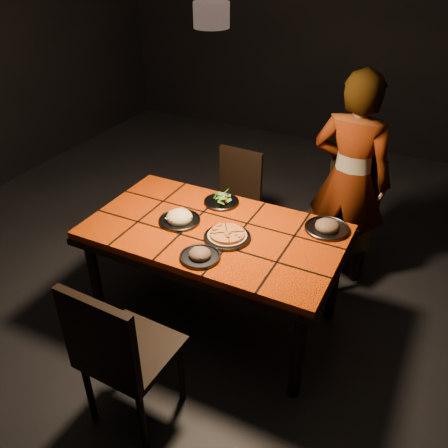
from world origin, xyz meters
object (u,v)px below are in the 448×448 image
at_px(chair_near, 119,351).
at_px(chair_far_left, 235,194).
at_px(chair_far_right, 343,207).
at_px(plate_pasta, 180,218).
at_px(dining_table, 214,239).
at_px(plate_pizza, 227,236).
at_px(diner, 350,180).

xyz_separation_m(chair_near, chair_far_left, (-0.24, 1.86, -0.07)).
bearing_deg(chair_near, chair_far_left, -80.22).
bearing_deg(chair_far_right, chair_near, -87.37).
bearing_deg(chair_far_left, plate_pasta, -84.63).
bearing_deg(chair_far_right, dining_table, -100.71).
bearing_deg(plate_pizza, chair_far_left, 112.80).
bearing_deg(chair_far_right, chair_far_left, -155.10).
relative_size(chair_near, diner, 0.61).
relative_size(dining_table, chair_far_left, 1.91).
height_order(dining_table, chair_near, chair_near).
bearing_deg(diner, chair_far_right, -45.67).
bearing_deg(plate_pasta, chair_far_left, 92.72).
height_order(chair_near, plate_pasta, chair_near).
distance_m(diner, plate_pizza, 1.12).
relative_size(diner, plate_pasta, 5.96).
xyz_separation_m(chair_near, plate_pizza, (0.16, 0.90, 0.21)).
relative_size(chair_near, plate_pasta, 3.61).
relative_size(chair_far_left, plate_pasta, 3.13).
height_order(chair_far_right, plate_pasta, chair_far_right).
height_order(chair_near, chair_far_right, chair_far_right).
bearing_deg(diner, plate_pizza, 68.25).
distance_m(chair_far_left, plate_pizza, 1.08).
height_order(plate_pizza, plate_pasta, plate_pasta).
bearing_deg(plate_pasta, dining_table, 5.50).
xyz_separation_m(diner, plate_pasta, (-0.86, -0.96, -0.03)).
xyz_separation_m(chair_near, chair_far_right, (0.64, 1.93, 0.00)).
height_order(chair_far_left, plate_pasta, chair_far_left).
xyz_separation_m(dining_table, chair_near, (-0.04, -0.96, -0.11)).
xyz_separation_m(dining_table, diner, (0.62, 0.94, 0.14)).
relative_size(dining_table, plate_pizza, 4.83).
relative_size(dining_table, plate_pasta, 5.99).
distance_m(chair_far_right, plate_pizza, 1.15).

